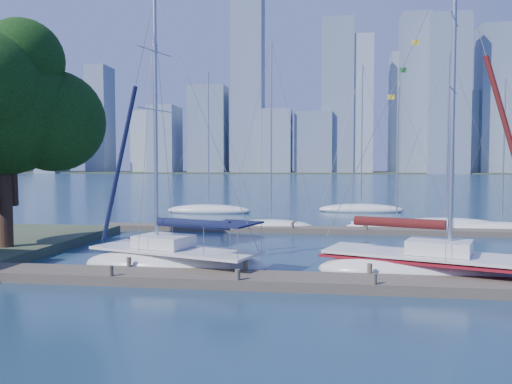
# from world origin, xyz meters

# --- Properties ---
(ground) EXTENTS (700.00, 700.00, 0.00)m
(ground) POSITION_xyz_m (0.00, 0.00, 0.00)
(ground) COLOR #18334E
(ground) RESTS_ON ground
(near_dock) EXTENTS (26.00, 2.00, 0.40)m
(near_dock) POSITION_xyz_m (0.00, 0.00, 0.20)
(near_dock) COLOR #494035
(near_dock) RESTS_ON ground
(far_dock) EXTENTS (30.00, 1.80, 0.36)m
(far_dock) POSITION_xyz_m (2.00, 16.00, 0.18)
(far_dock) COLOR #494035
(far_dock) RESTS_ON ground
(far_shore) EXTENTS (800.00, 100.00, 1.50)m
(far_shore) POSITION_xyz_m (0.00, 320.00, 0.00)
(far_shore) COLOR #38472D
(far_shore) RESTS_ON ground
(tree) EXTENTS (9.38, 8.53, 11.93)m
(tree) POSITION_xyz_m (-13.03, 4.40, 7.90)
(tree) COLOR black
(tree) RESTS_ON ground
(sailboat_navy) EXTENTS (8.79, 5.22, 12.85)m
(sailboat_navy) POSITION_xyz_m (-3.42, 2.27, 1.00)
(sailboat_navy) COLOR silver
(sailboat_navy) RESTS_ON ground
(sailboat_maroon) EXTENTS (9.20, 5.66, 13.82)m
(sailboat_maroon) POSITION_xyz_m (7.34, 2.33, 1.05)
(sailboat_maroon) COLOR silver
(sailboat_maroon) RESTS_ON ground
(bg_boat_1) EXTENTS (6.45, 2.97, 14.02)m
(bg_boat_1) POSITION_xyz_m (-0.71, 17.20, 0.28)
(bg_boat_1) COLOR silver
(bg_boat_1) RESTS_ON ground
(bg_boat_3) EXTENTS (7.44, 2.63, 10.68)m
(bg_boat_3) POSITION_xyz_m (8.42, 18.32, 0.22)
(bg_boat_3) COLOR silver
(bg_boat_3) RESTS_ON ground
(bg_boat_4) EXTENTS (8.62, 4.08, 13.28)m
(bg_boat_4) POSITION_xyz_m (12.11, 19.19, 0.28)
(bg_boat_4) COLOR silver
(bg_boat_4) RESTS_ON ground
(bg_boat_5) EXTENTS (6.86, 4.04, 11.09)m
(bg_boat_5) POSITION_xyz_m (15.61, 18.01, 0.24)
(bg_boat_5) COLOR silver
(bg_boat_5) RESTS_ON ground
(bg_boat_6) EXTENTS (8.55, 2.80, 14.28)m
(bg_boat_6) POSITION_xyz_m (-8.26, 29.21, 0.29)
(bg_boat_6) COLOR silver
(bg_boat_6) RESTS_ON ground
(bg_boat_7) EXTENTS (8.77, 5.61, 15.18)m
(bg_boat_7) POSITION_xyz_m (6.84, 32.40, 0.29)
(bg_boat_7) COLOR silver
(bg_boat_7) RESTS_ON ground
(skyline) EXTENTS (503.87, 51.31, 111.16)m
(skyline) POSITION_xyz_m (24.40, 290.21, 35.28)
(skyline) COLOR gray
(skyline) RESTS_ON ground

